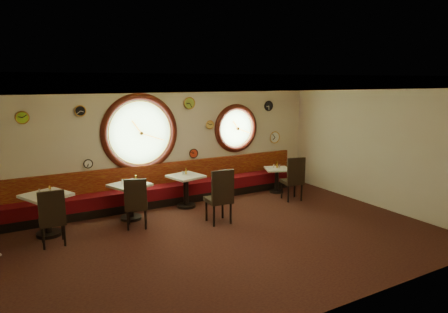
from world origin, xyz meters
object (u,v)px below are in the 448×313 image
(chair_c, at_px, (221,193))
(condiment_c_salt, at_px, (183,173))
(table_b, at_px, (130,197))
(condiment_a_bottle, at_px, (50,189))
(condiment_b_pepper, at_px, (132,182))
(condiment_a_salt, at_px, (39,191))
(table_c, at_px, (186,187))
(chair_b, at_px, (136,200))
(condiment_a_pepper, at_px, (50,191))
(chair_a, at_px, (52,214))
(condiment_c_bottle, at_px, (186,171))
(condiment_d_pepper, at_px, (279,166))
(table_d, at_px, (277,177))
(condiment_c_pepper, at_px, (184,173))
(table_a, at_px, (47,209))
(condiment_d_salt, at_px, (274,166))
(condiment_b_bottle, at_px, (136,179))
(condiment_b_salt, at_px, (122,182))
(condiment_d_bottle, at_px, (277,165))
(chair_d, at_px, (294,176))

(chair_c, height_order, condiment_c_salt, chair_c)
(table_b, distance_m, condiment_a_bottle, 1.73)
(chair_c, relative_size, condiment_b_pepper, 7.70)
(chair_c, relative_size, condiment_c_salt, 7.58)
(chair_c, relative_size, condiment_a_salt, 8.02)
(table_b, distance_m, table_c, 1.49)
(chair_b, relative_size, condiment_a_pepper, 6.37)
(condiment_b_pepper, bearing_deg, chair_a, -158.08)
(chair_b, xyz_separation_m, condiment_c_bottle, (1.59, 0.94, 0.26))
(condiment_d_pepper, bearing_deg, table_d, 166.35)
(chair_b, distance_m, condiment_c_pepper, 1.76)
(chair_a, height_order, condiment_c_salt, chair_a)
(table_a, relative_size, condiment_d_salt, 10.07)
(condiment_d_pepper, bearing_deg, condiment_b_bottle, -178.80)
(chair_a, relative_size, chair_b, 1.01)
(table_d, distance_m, condiment_d_pepper, 0.32)
(table_b, height_order, condiment_b_bottle, condiment_b_bottle)
(condiment_b_salt, xyz_separation_m, condiment_b_bottle, (0.32, -0.02, 0.03))
(condiment_c_pepper, relative_size, condiment_a_bottle, 0.61)
(condiment_c_bottle, bearing_deg, chair_a, -161.82)
(condiment_b_bottle, height_order, condiment_c_bottle, condiment_b_bottle)
(table_c, relative_size, condiment_d_bottle, 5.05)
(chair_b, bearing_deg, table_d, 30.25)
(table_c, bearing_deg, chair_d, -18.87)
(condiment_c_salt, bearing_deg, condiment_d_pepper, -2.54)
(table_c, relative_size, chair_d, 1.23)
(condiment_b_pepper, bearing_deg, condiment_c_pepper, 11.80)
(condiment_b_salt, bearing_deg, table_b, -27.96)
(condiment_b_pepper, distance_m, condiment_c_pepper, 1.43)
(chair_b, xyz_separation_m, chair_d, (4.22, -0.07, 0.04))
(condiment_a_pepper, bearing_deg, condiment_d_pepper, 3.03)
(table_c, height_order, condiment_c_pepper, condiment_c_pepper)
(condiment_d_salt, height_order, condiment_b_pepper, condiment_b_pepper)
(condiment_a_salt, xyz_separation_m, condiment_c_pepper, (3.31, 0.25, -0.06))
(chair_a, height_order, chair_d, chair_d)
(table_d, distance_m, condiment_c_bottle, 2.78)
(condiment_d_pepper, bearing_deg, condiment_d_bottle, 112.77)
(chair_c, xyz_separation_m, condiment_d_salt, (2.58, 1.54, 0.04))
(chair_d, relative_size, condiment_d_bottle, 4.11)
(condiment_a_pepper, bearing_deg, condiment_c_pepper, 7.38)
(table_d, height_order, condiment_c_salt, condiment_c_salt)
(chair_c, height_order, condiment_d_pepper, chair_c)
(table_b, relative_size, chair_a, 1.41)
(condiment_c_bottle, bearing_deg, condiment_a_bottle, -173.14)
(chair_b, height_order, condiment_c_salt, chair_b)
(condiment_b_salt, distance_m, condiment_a_pepper, 1.55)
(condiment_d_pepper, relative_size, condiment_d_bottle, 0.64)
(table_b, relative_size, condiment_c_pepper, 10.65)
(chair_c, distance_m, condiment_c_bottle, 1.59)
(chair_b, bearing_deg, condiment_a_pepper, -176.53)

